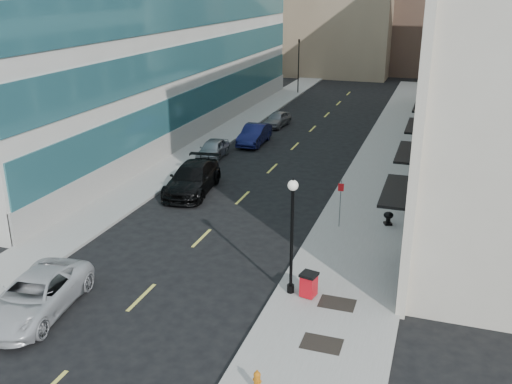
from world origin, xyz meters
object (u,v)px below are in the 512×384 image
Objects in this scene: fire_hydrant at (257,381)px; sign_post at (340,197)px; car_grey_sedan at (277,119)px; car_white_van at (35,296)px; trash_bin at (309,284)px; car_silver_sedan at (213,149)px; traffic_signal at (299,43)px; car_black_pickup at (192,178)px; lamppost at (292,227)px; car_blue_sedan at (254,135)px; urn_planter at (388,217)px.

sign_post is at bearing 102.70° from fire_hydrant.
car_white_van is at bearing -84.81° from car_grey_sedan.
car_silver_sedan is at bearing 135.84° from trash_bin.
traffic_signal is 51.63m from fire_hydrant.
car_black_pickup is 17.88m from car_grey_sedan.
trash_bin is (9.60, -27.90, 0.04)m from car_grey_sedan.
fire_hydrant is at bearing -84.37° from lamppost.
car_black_pickup is 8.03× the size of fire_hydrant.
traffic_signal reaches higher than car_white_van.
traffic_signal reaches higher than fire_hydrant.
car_blue_sedan reaches higher than car_white_van.
traffic_signal is at bearing 115.94° from fire_hydrant.
trash_bin is at bearing -65.81° from car_grey_sedan.
fire_hydrant is at bearing -17.35° from car_white_van.
sign_post is at bearing -44.73° from car_silver_sedan.
car_silver_sedan is 20.38m from trash_bin.
car_silver_sedan is 1.59× the size of sign_post.
lamppost is at bearing -109.66° from urn_planter.
car_white_van is 10.51m from trash_bin.
car_silver_sedan is at bearing 87.26° from car_white_van.
trash_bin is at bearing -67.25° from car_blue_sedan.
car_black_pickup is at bearing 146.26° from trash_bin.
fire_hydrant is 1.06× the size of urn_planter.
car_black_pickup is 1.21× the size of lamppost.
lamppost is 9.12m from urn_planter.
car_silver_sedan is at bearing -110.18° from car_blue_sedan.
car_black_pickup reaches higher than fire_hydrant.
sign_post is at bearing 43.64° from car_white_van.
car_grey_sedan is at bearing 78.31° from car_silver_sedan.
car_black_pickup reaches higher than trash_bin.
sign_post is 2.84m from urn_planter.
car_white_van is 21.34m from car_silver_sedan.
urn_planter is at bearing 93.38° from fire_hydrant.
car_white_van is at bearing -133.11° from urn_planter.
trash_bin is 1.47× the size of urn_planter.
car_blue_sedan is 6.64× the size of urn_planter.
traffic_signal is 1.80× the size of car_grey_sedan.
car_silver_sedan is at bearing 121.65° from lamppost.
urn_planter is at bearing -49.62° from car_blue_sedan.
lamppost is at bearing 108.35° from fire_hydrant.
car_white_van is 17.27m from urn_planter.
traffic_signal is 1.43× the size of lamppost.
sign_post is (11.05, -9.75, 1.08)m from car_silver_sedan.
traffic_signal is 10.06× the size of urn_planter.
traffic_signal is 1.29× the size of car_white_van.
car_grey_sedan is 35.17m from fire_hydrant.
car_blue_sedan reaches higher than fire_hydrant.
car_silver_sedan is at bearing -93.18° from car_grey_sedan.
fire_hydrant is at bearing -66.37° from car_black_pickup.
sign_post is at bearing 85.22° from lamppost.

